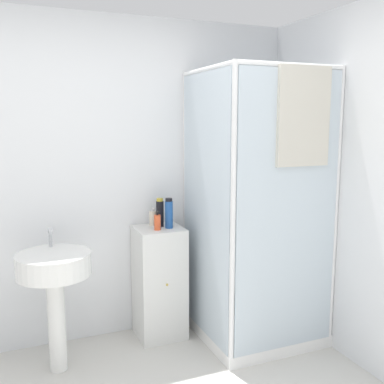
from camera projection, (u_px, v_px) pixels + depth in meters
wall_back at (85, 182)px, 3.43m from camera, size 6.40×0.06×2.50m
shower_enclosure at (254, 266)px, 3.47m from camera, size 0.88×0.91×2.09m
vanity_cabinet at (159, 282)px, 3.56m from camera, size 0.37×0.38×0.89m
sink at (54, 277)px, 3.02m from camera, size 0.50×0.50×0.97m
soap_dispenser at (157, 222)px, 3.42m from camera, size 0.05×0.05×0.15m
shampoo_bottle_tall_black at (160, 213)px, 3.52m from camera, size 0.06×0.06×0.23m
shampoo_bottle_blue at (169, 214)px, 3.47m from camera, size 0.06×0.06×0.24m
lotion_bottle_white at (153, 218)px, 3.57m from camera, size 0.06×0.06×0.14m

